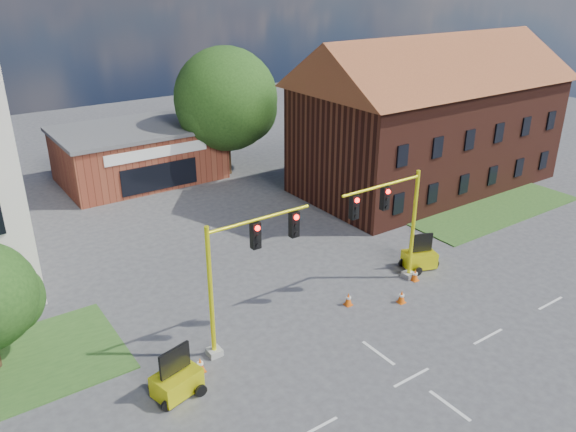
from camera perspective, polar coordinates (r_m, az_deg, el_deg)
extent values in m
plane|color=#3F3F42|center=(24.71, 12.44, -15.73)|extent=(120.00, 120.00, 0.00)
cube|color=#2E541F|center=(42.09, 20.55, 0.49)|extent=(14.00, 4.00, 0.08)
cube|color=maroon|center=(46.87, -14.91, 6.04)|extent=(12.00, 8.00, 4.00)
cube|color=#535356|center=(46.30, -15.18, 8.57)|extent=(12.40, 8.40, 0.30)
cube|color=silver|center=(42.88, -13.13, 6.30)|extent=(8.00, 0.10, 0.80)
cube|color=black|center=(43.46, -12.90, 3.91)|extent=(6.00, 0.10, 2.00)
cube|color=#461E15|center=(44.88, 14.04, 8.04)|extent=(20.00, 10.00, 8.00)
cylinder|color=#322312|center=(46.70, -6.12, 6.90)|extent=(0.44, 0.44, 4.41)
sphere|color=#1C3F13|center=(45.73, -6.33, 11.72)|extent=(8.23, 8.23, 8.23)
sphere|color=#1C3F13|center=(46.99, -4.67, 10.85)|extent=(5.76, 5.76, 5.76)
sphere|color=#1C3F13|center=(26.38, -26.79, -7.53)|extent=(3.17, 3.17, 3.17)
cube|color=gray|center=(25.46, -7.49, -13.54)|extent=(0.60, 0.60, 0.30)
cylinder|color=#FFFA15|center=(23.82, -7.86, -7.85)|extent=(0.20, 0.20, 6.20)
cylinder|color=#FFFA15|center=(23.60, -2.85, -0.29)|extent=(5.00, 0.14, 0.14)
cube|color=black|center=(23.77, -3.33, -1.97)|extent=(0.40, 0.32, 1.20)
cube|color=black|center=(24.77, 0.61, -0.84)|extent=(0.40, 0.32, 1.20)
sphere|color=#FF0C07|center=(23.46, -3.12, -1.24)|extent=(0.24, 0.24, 0.24)
cube|color=gray|center=(31.70, 12.14, -5.87)|extent=(0.60, 0.60, 0.30)
cylinder|color=#FFFA15|center=(30.39, 12.60, -1.01)|extent=(0.20, 0.20, 6.20)
cylinder|color=#FFFA15|center=(27.65, 9.54, 3.04)|extent=(5.00, 0.14, 0.14)
cube|color=black|center=(28.07, 9.81, 1.80)|extent=(0.40, 0.32, 1.20)
cube|color=black|center=(26.78, 6.73, 0.92)|extent=(0.40, 0.32, 1.20)
sphere|color=#FF0C07|center=(27.81, 10.13, 2.46)|extent=(0.24, 0.24, 0.24)
cube|color=#FFFA15|center=(23.49, -11.23, -16.24)|extent=(2.06, 1.63, 0.91)
cube|color=black|center=(22.84, -11.44, -14.19)|extent=(1.40, 0.47, 1.11)
cube|color=#FFFA15|center=(32.66, 13.19, -4.28)|extent=(2.04, 1.69, 0.88)
cube|color=black|center=(32.21, 13.35, -2.67)|extent=(1.32, 0.57, 1.07)
cube|color=#E3570B|center=(24.73, -8.86, -15.30)|extent=(0.38, 0.38, 0.04)
cone|color=#E3570B|center=(24.53, -8.91, -14.70)|extent=(0.40, 0.40, 0.70)
cylinder|color=silver|center=(24.48, -8.92, -14.57)|extent=(0.27, 0.27, 0.09)
cube|color=#E3570B|center=(28.82, 6.12, -8.93)|extent=(0.38, 0.38, 0.04)
cone|color=#E3570B|center=(28.65, 6.15, -8.37)|extent=(0.40, 0.40, 0.70)
cylinder|color=silver|center=(28.61, 6.15, -8.25)|extent=(0.27, 0.27, 0.09)
cube|color=#E3570B|center=(29.42, 11.41, -8.57)|extent=(0.38, 0.38, 0.04)
cone|color=#E3570B|center=(29.25, 11.47, -8.02)|extent=(0.40, 0.40, 0.70)
cylinder|color=silver|center=(29.21, 11.48, -7.90)|extent=(0.27, 0.27, 0.09)
cube|color=#E3570B|center=(31.53, 12.73, -6.36)|extent=(0.38, 0.38, 0.04)
cone|color=#E3570B|center=(31.37, 12.78, -5.84)|extent=(0.40, 0.40, 0.70)
cylinder|color=silver|center=(31.34, 12.79, -5.73)|extent=(0.27, 0.27, 0.09)
imported|color=white|center=(41.29, 8.60, 2.53)|extent=(6.51, 4.14, 1.67)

